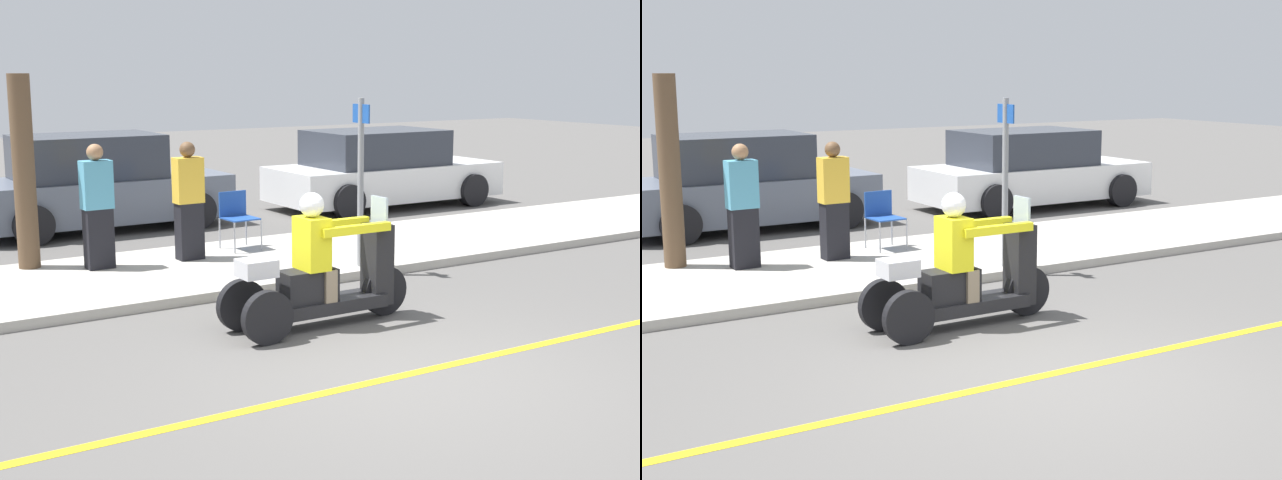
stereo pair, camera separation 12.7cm
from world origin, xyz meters
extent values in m
plane|color=#565451|center=(0.00, 0.00, 0.00)|extent=(60.00, 60.00, 0.00)
cube|color=gold|center=(0.11, 0.00, 0.00)|extent=(24.00, 0.12, 0.01)
cube|color=#B2ADA3|center=(0.00, 4.60, 0.06)|extent=(28.00, 2.80, 0.12)
cylinder|color=black|center=(0.95, 1.72, 0.27)|extent=(0.55, 0.10, 0.55)
cylinder|color=black|center=(-0.67, 1.44, 0.27)|extent=(0.55, 0.10, 0.55)
cylinder|color=black|center=(-0.67, 2.00, 0.27)|extent=(0.55, 0.10, 0.55)
cube|color=black|center=(0.11, 1.72, 0.22)|extent=(1.50, 0.39, 0.14)
cube|color=black|center=(-0.04, 1.72, 0.46)|extent=(0.60, 0.31, 0.34)
cube|color=black|center=(0.85, 1.72, 0.59)|extent=(0.24, 0.31, 0.88)
cube|color=silver|center=(0.87, 1.72, 1.18)|extent=(0.03, 0.28, 0.30)
cube|color=silver|center=(-0.64, 1.72, 0.72)|extent=(0.36, 0.31, 0.18)
cube|color=yellow|center=(0.01, 1.72, 0.90)|extent=(0.26, 0.38, 0.55)
sphere|color=white|center=(0.01, 1.72, 1.31)|extent=(0.26, 0.26, 0.26)
cube|color=gray|center=(0.14, 1.60, 0.46)|extent=(0.14, 0.14, 0.34)
cube|color=gray|center=(0.14, 1.84, 0.46)|extent=(0.14, 0.14, 0.34)
cube|color=yellow|center=(0.43, 1.52, 1.04)|extent=(0.84, 0.09, 0.09)
cube|color=yellow|center=(0.43, 1.92, 1.04)|extent=(0.84, 0.09, 0.09)
cube|color=black|center=(-1.14, 5.15, 0.51)|extent=(0.35, 0.24, 0.79)
cube|color=#4C99B7|center=(-1.14, 5.15, 1.22)|extent=(0.39, 0.24, 0.62)
sphere|color=#9E704C|center=(-1.14, 5.15, 1.64)|extent=(0.21, 0.21, 0.21)
cube|color=black|center=(0.09, 5.04, 0.51)|extent=(0.35, 0.24, 0.78)
cube|color=gold|center=(0.09, 5.04, 1.21)|extent=(0.39, 0.24, 0.62)
sphere|color=brown|center=(0.09, 5.04, 1.62)|extent=(0.21, 0.21, 0.21)
cylinder|color=#A5A8AD|center=(0.78, 5.05, 0.34)|extent=(0.02, 0.02, 0.44)
cylinder|color=#A5A8AD|center=(1.22, 5.07, 0.34)|extent=(0.02, 0.02, 0.44)
cylinder|color=#A5A8AD|center=(0.76, 5.49, 0.34)|extent=(0.02, 0.02, 0.44)
cylinder|color=#A5A8AD|center=(1.20, 5.51, 0.34)|extent=(0.02, 0.02, 0.44)
cube|color=#1E479E|center=(0.99, 5.28, 0.57)|extent=(0.46, 0.46, 0.02)
cube|color=#1E479E|center=(0.98, 5.50, 0.75)|extent=(0.44, 0.04, 0.38)
cube|color=slate|center=(0.04, 8.59, 0.53)|extent=(4.22, 1.73, 0.71)
cube|color=#2D333D|center=(-0.17, 8.59, 1.25)|extent=(2.32, 1.56, 0.72)
cylinder|color=black|center=(1.41, 7.72, 0.32)|extent=(0.64, 0.22, 0.64)
cylinder|color=black|center=(1.41, 9.45, 0.32)|extent=(0.64, 0.22, 0.64)
cylinder|color=black|center=(-1.33, 7.72, 0.32)|extent=(0.64, 0.22, 0.64)
cylinder|color=black|center=(-1.33, 9.45, 0.32)|extent=(0.64, 0.22, 0.64)
cube|color=silver|center=(5.62, 8.13, 0.50)|extent=(4.57, 1.88, 0.65)
cube|color=#2D333D|center=(5.39, 8.13, 1.17)|extent=(2.51, 1.69, 0.68)
cylinder|color=black|center=(7.11, 7.19, 0.32)|extent=(0.64, 0.22, 0.64)
cylinder|color=black|center=(7.11, 9.07, 0.32)|extent=(0.64, 0.22, 0.64)
cylinder|color=black|center=(4.14, 7.19, 0.32)|extent=(0.64, 0.22, 0.64)
cylinder|color=black|center=(4.14, 9.07, 0.32)|extent=(0.64, 0.22, 0.64)
cylinder|color=brown|center=(-1.91, 5.67, 1.37)|extent=(0.28, 0.28, 2.51)
cylinder|color=gray|center=(1.82, 3.45, 1.22)|extent=(0.08, 0.08, 2.20)
cube|color=#1E51AD|center=(1.82, 3.45, 2.12)|extent=(0.02, 0.36, 0.24)
camera|label=1|loc=(-4.72, -6.01, 2.70)|focal=50.00mm
camera|label=2|loc=(-4.61, -6.08, 2.70)|focal=50.00mm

